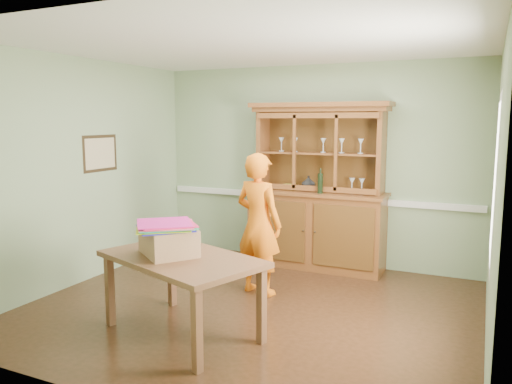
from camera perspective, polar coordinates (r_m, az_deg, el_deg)
The scene contains 14 objects.
floor at distance 5.40m, azimuth -0.59°, elevation -13.10°, with size 4.50×4.50×0.00m, color #472716.
ceiling at distance 5.08m, azimuth -0.64°, elevation 16.55°, with size 4.50×4.50×0.00m, color white.
wall_back at distance 6.91m, azimuth 6.57°, elevation 3.09°, with size 4.50×4.50×0.00m, color #8AA47B.
wall_left at distance 6.36m, azimuth -19.22°, elevation 2.24°, with size 4.00×4.00×0.00m, color #8AA47B.
wall_right at distance 4.58m, azimuth 25.71°, elevation -0.31°, with size 4.00×4.00×0.00m, color #8AA47B.
wall_front at distance 3.40m, azimuth -15.36°, elevation -2.51°, with size 4.50×4.50×0.00m, color #8AA47B.
chair_rail at distance 6.95m, azimuth 6.45°, elevation -0.63°, with size 4.41×0.05×0.08m, color white.
framed_map at distance 6.55m, azimuth -17.35°, elevation 4.24°, with size 0.03×0.60×0.46m.
window_panel at distance 4.26m, azimuth 25.59°, elevation 1.16°, with size 0.03×0.96×1.36m.
china_hutch at distance 6.71m, azimuth 6.99°, elevation -2.08°, with size 1.86×0.61×2.19m.
dining_table at distance 4.64m, azimuth -8.49°, elevation -8.30°, with size 1.69×1.32×0.74m.
cardboard_box at distance 4.67m, azimuth -9.96°, elevation -5.55°, with size 0.53×0.42×0.25m, color #AB7E58.
kite_stack at distance 4.61m, azimuth -10.22°, elevation -3.77°, with size 0.67×0.67×0.06m.
person at distance 5.63m, azimuth 0.30°, elevation -3.66°, with size 0.59×0.38×1.61m, color orange.
Camera 1 is at (2.17, -4.54, 1.97)m, focal length 35.00 mm.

